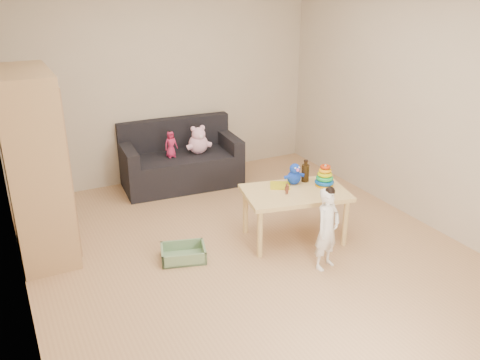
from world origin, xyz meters
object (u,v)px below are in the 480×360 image
play_table (294,215)px  toddler (327,230)px  wardrobe (34,167)px  sofa (182,170)px

play_table → toddler: size_ratio=1.33×
play_table → toddler: 0.60m
wardrobe → toddler: bearing=-33.1°
wardrobe → toddler: wardrobe is taller
wardrobe → sofa: 2.14m
play_table → wardrobe: bearing=158.9°
sofa → play_table: (0.51, -1.86, 0.06)m
wardrobe → play_table: bearing=-21.1°
toddler → wardrobe: bearing=128.8°
sofa → play_table: play_table is taller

